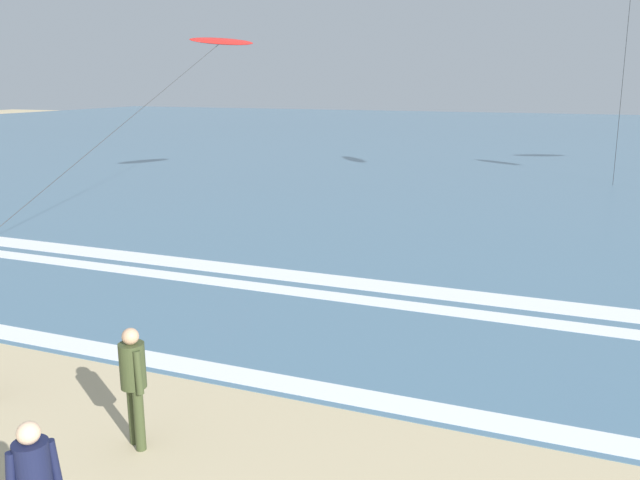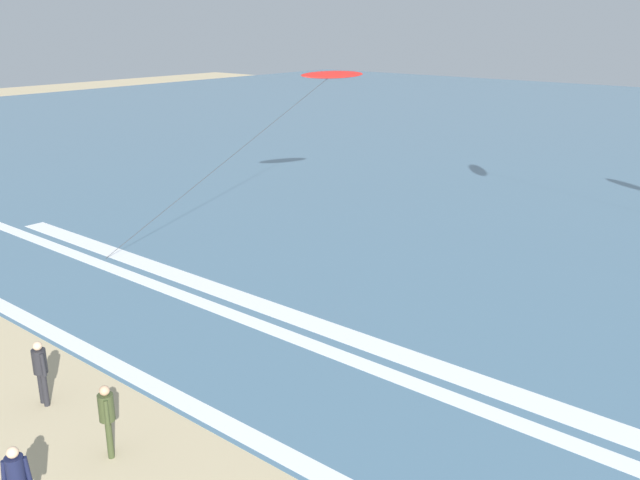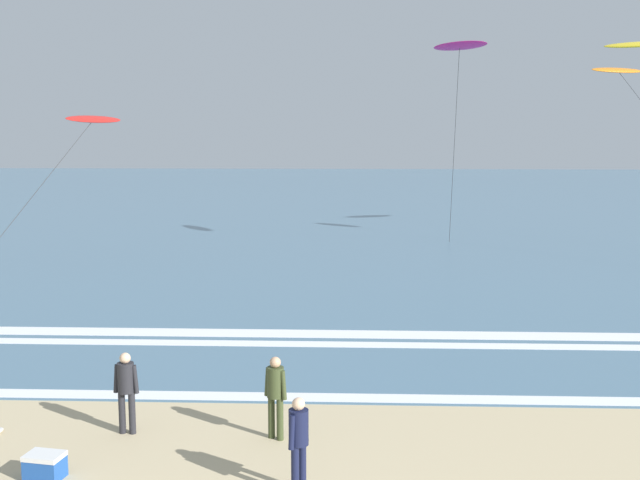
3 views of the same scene
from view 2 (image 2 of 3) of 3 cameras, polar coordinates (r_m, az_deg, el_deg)
The scene contains 7 objects.
wave_foam_shoreline at distance 15.45m, azimuth -6.16°, elevation -15.81°, with size 37.75×0.54×0.01m, color white.
wave_foam_mid_break at distance 18.68m, azimuth 1.02°, elevation -9.34°, with size 56.21×0.56×0.01m, color white.
wave_foam_outer_break at distance 18.80m, azimuth 6.06°, elevation -9.26°, with size 37.80×0.85×0.01m, color white.
surfer_mid_group at distance 17.21m, azimuth -22.24°, elevation -9.76°, with size 0.51×0.32×1.60m.
surfer_foreground_main at distance 13.65m, azimuth -23.91°, elevation -17.70°, with size 0.34×0.48×1.60m.
surfer_left_far at distance 14.91m, azimuth -17.30°, elevation -13.65°, with size 0.48×0.34×1.60m.
kite_red_high_left at distance 32.71m, azimuth 0.94°, elevation 13.52°, with size 2.27×13.63×6.34m.
Camera 2 is at (10.62, -0.64, 8.55)m, focal length 38.48 mm.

